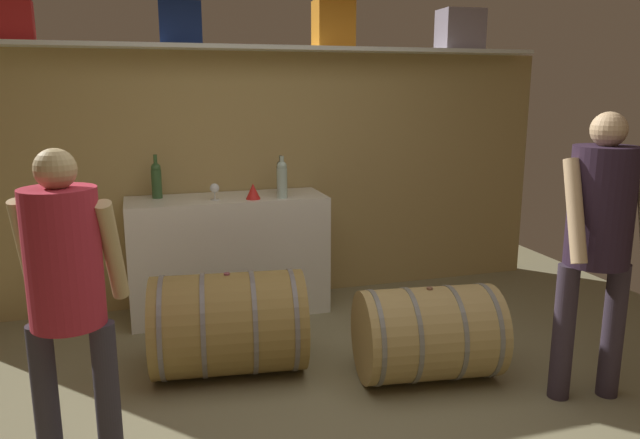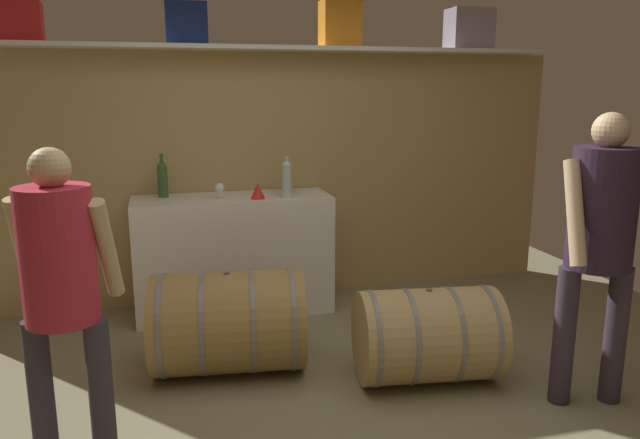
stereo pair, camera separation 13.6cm
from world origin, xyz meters
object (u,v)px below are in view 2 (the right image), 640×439
at_px(red_funnel, 258,191).
at_px(wine_barrel_near, 228,322).
at_px(toolcase_orange, 340,24).
at_px(visitor_tasting, 61,279).
at_px(work_cabinet, 234,254).
at_px(wine_glass, 219,188).
at_px(wine_barrel_far, 427,335).
at_px(toolcase_grey, 469,29).
at_px(wine_bottle_dark, 286,176).
at_px(wine_bottle_green, 163,178).
at_px(toolcase_red, 16,21).
at_px(toolcase_navy, 187,23).
at_px(wine_bottle_clear, 287,178).
at_px(winemaker_pouring, 601,231).

relative_size(red_funnel, wine_barrel_near, 0.12).
height_order(toolcase_orange, visitor_tasting, toolcase_orange).
height_order(work_cabinet, wine_barrel_near, work_cabinet).
relative_size(wine_glass, wine_barrel_far, 0.14).
distance_m(toolcase_grey, wine_glass, 2.47).
bearing_deg(visitor_tasting, wine_bottle_dark, 65.80).
distance_m(wine_bottle_green, red_funnel, 0.74).
bearing_deg(toolcase_red, wine_barrel_far, -38.02).
xyz_separation_m(toolcase_navy, visitor_tasting, (-0.70, -2.03, -1.28)).
bearing_deg(wine_bottle_dark, toolcase_navy, 168.81).
bearing_deg(wine_barrel_far, toolcase_navy, 134.54).
bearing_deg(wine_barrel_near, work_cabinet, 88.06).
bearing_deg(wine_bottle_clear, wine_glass, 172.06).
bearing_deg(visitor_tasting, wine_glass, 76.24).
bearing_deg(wine_barrel_far, toolcase_red, 152.93).
xyz_separation_m(red_funnel, winemaker_pouring, (1.56, -1.82, 0.02)).
xyz_separation_m(wine_glass, wine_barrel_far, (1.08, -1.39, -0.72)).
xyz_separation_m(toolcase_navy, wine_bottle_clear, (0.67, -0.33, -1.13)).
bearing_deg(wine_bottle_dark, work_cabinet, -175.51).
bearing_deg(wine_bottle_green, wine_glass, -25.96).
xyz_separation_m(wine_bottle_dark, visitor_tasting, (-1.41, -1.89, -0.14)).
distance_m(toolcase_red, red_funnel, 2.03).
distance_m(toolcase_orange, winemaker_pouring, 2.60).
bearing_deg(toolcase_grey, toolcase_navy, -176.10).
height_order(toolcase_navy, wine_barrel_near, toolcase_navy).
bearing_deg(toolcase_orange, winemaker_pouring, -67.45).
height_order(wine_glass, winemaker_pouring, winemaker_pouring).
bearing_deg(toolcase_red, wine_bottle_green, -7.33).
relative_size(wine_bottle_dark, visitor_tasting, 0.20).
xyz_separation_m(wine_bottle_green, wine_glass, (0.41, -0.20, -0.06)).
bearing_deg(work_cabinet, wine_bottle_clear, -21.08).
xyz_separation_m(work_cabinet, wine_barrel_far, (0.98, -1.48, -0.17)).
bearing_deg(wine_bottle_clear, toolcase_grey, 11.35).
distance_m(wine_bottle_dark, wine_bottle_green, 0.95).
bearing_deg(wine_bottle_clear, visitor_tasting, -128.85).
relative_size(wine_bottle_green, wine_barrel_near, 0.33).
bearing_deg(red_funnel, wine_barrel_near, -110.82).
bearing_deg(wine_glass, wine_barrel_far, -52.21).
distance_m(toolcase_navy, work_cabinet, 1.77).
relative_size(wine_bottle_dark, wine_barrel_far, 0.34).
xyz_separation_m(wine_bottle_clear, winemaker_pouring, (1.34, -1.80, -0.07)).
bearing_deg(wine_barrel_far, visitor_tasting, -161.53).
xyz_separation_m(toolcase_grey, wine_glass, (-2.14, -0.26, -1.21)).
height_order(wine_glass, red_funnel, wine_glass).
bearing_deg(toolcase_navy, toolcase_red, -176.86).
relative_size(toolcase_navy, winemaker_pouring, 0.19).
bearing_deg(wine_barrel_near, toolcase_red, 143.07).
height_order(red_funnel, visitor_tasting, visitor_tasting).
relative_size(toolcase_orange, toolcase_grey, 1.02).
relative_size(wine_barrel_near, wine_barrel_far, 1.11).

